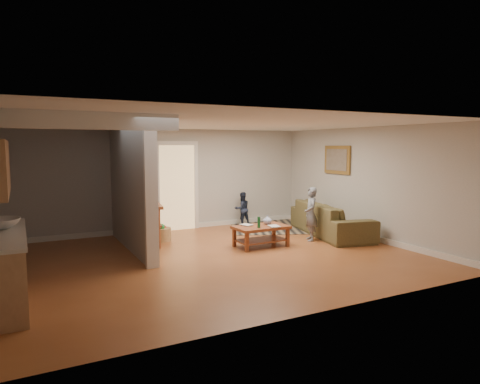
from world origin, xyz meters
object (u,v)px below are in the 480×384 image
speaker_right (131,215)px  toddler (242,225)px  speaker_left (144,223)px  child (310,240)px  toy_basket (161,234)px  tv_console (148,207)px  coffee_table (261,230)px  sofa (330,235)px

speaker_right → toddler: speaker_right is taller
speaker_left → child: (3.50, -0.80, -0.54)m
toy_basket → child: bearing=-26.7°
toy_basket → child: (2.95, -1.48, -0.16)m
speaker_right → toddler: 3.09m
speaker_left → child: bearing=8.2°
speaker_left → tv_console: bearing=88.1°
speaker_left → child: speaker_left is taller
child → tv_console: bearing=-90.4°
coffee_table → toddler: coffee_table is taller
sofa → tv_console: size_ratio=1.78×
sofa → child: size_ratio=2.17×
coffee_table → speaker_left: 2.40m
coffee_table → toy_basket: (-1.70, 1.47, -0.18)m
coffee_table → toddler: 2.43m
child → toy_basket: bearing=-93.4°
child → sofa: bearing=133.4°
sofa → speaker_right: (-4.30, 1.55, 0.57)m
tv_console → speaker_left: tv_console is taller
sofa → coffee_table: size_ratio=2.28×
sofa → coffee_table: coffee_table is taller
sofa → child: bearing=123.0°
toy_basket → child: 3.30m
speaker_right → toddler: (3.00, 0.46, -0.57)m
tv_console → speaker_right: 0.54m
sofa → speaker_left: 4.36m
speaker_left → toy_basket: 0.96m
speaker_left → speaker_right: bearing=111.0°
tv_console → toy_basket: bearing=21.6°
speaker_left → toddler: speaker_left is taller
speaker_right → toy_basket: size_ratio=2.61×
speaker_left → toy_basket: speaker_left is taller
toy_basket → speaker_right: bearing=147.4°
tv_console → sofa: bearing=-5.8°
coffee_table → tv_console: bearing=144.7°
speaker_left → toy_basket: size_ratio=2.49×
tv_console → speaker_right: tv_console is taller
tv_console → child: tv_console is taller
toy_basket → toddler: (2.44, 0.82, -0.16)m
speaker_left → toddler: bearing=47.6°
tv_console → toddler: size_ratio=1.64×
sofa → tv_console: tv_console is taller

